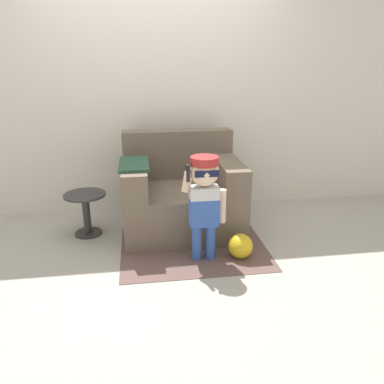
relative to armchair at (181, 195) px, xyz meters
name	(u,v)px	position (x,y,z in m)	size (l,w,h in m)	color
ground_plane	(163,229)	(-0.19, -0.02, -0.34)	(10.00, 10.00, 0.00)	#ADA89E
wall_back	(155,88)	(-0.19, 0.62, 0.96)	(10.00, 0.05, 2.60)	silver
armchair	(181,195)	(0.00, 0.00, 0.00)	(1.11, 0.88, 0.92)	#6B5B4C
person_child	(204,193)	(0.11, -0.64, 0.24)	(0.36, 0.27, 0.88)	#3356AD
side_table	(86,210)	(-0.90, -0.02, -0.09)	(0.38, 0.38, 0.41)	#333333
rug	(194,248)	(0.06, -0.45, -0.34)	(1.27, 0.98, 0.01)	brown
toy_ball	(240,246)	(0.42, -0.66, -0.24)	(0.21, 0.21, 0.21)	yellow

